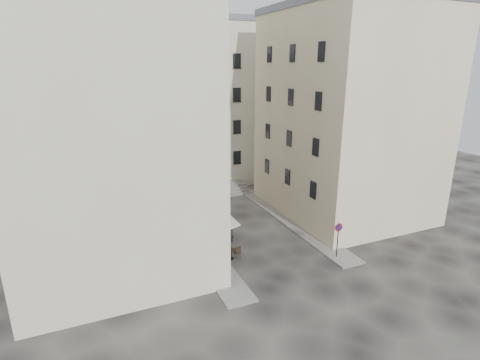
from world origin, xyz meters
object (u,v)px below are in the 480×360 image
no_parking_sign (338,234)px  pedestrian (231,233)px  bistro_table_b (222,247)px  bistro_table_a (231,253)px

no_parking_sign → pedestrian: no_parking_sign is taller
bistro_table_b → pedestrian: bearing=47.1°
no_parking_sign → bistro_table_a: (-7.17, 2.94, -1.47)m
no_parking_sign → bistro_table_b: size_ratio=2.20×
bistro_table_a → bistro_table_b: bearing=101.7°
bistro_table_b → no_parking_sign: bearing=-28.9°
pedestrian → bistro_table_a: bearing=26.1°
bistro_table_a → pedestrian: (1.06, 2.55, 0.31)m
no_parking_sign → pedestrian: size_ratio=1.72×
pedestrian → bistro_table_b: bearing=5.7°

